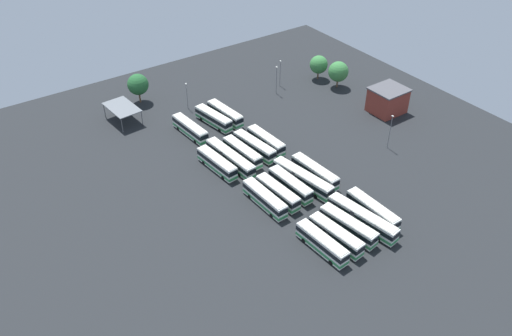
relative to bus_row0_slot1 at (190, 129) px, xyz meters
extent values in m
plane|color=black|center=(23.81, 5.72, -1.86)|extent=(129.11, 129.11, 0.00)
cube|color=silver|center=(-0.01, 0.00, -0.02)|extent=(12.48, 3.35, 3.08)
cube|color=beige|center=(-0.01, 0.00, 1.59)|extent=(11.97, 3.12, 0.14)
cube|color=black|center=(-0.01, 0.00, 0.47)|extent=(12.55, 3.39, 0.99)
cube|color=#2D8C4C|center=(-0.01, 0.00, -0.88)|extent=(12.55, 3.39, 0.62)
cube|color=black|center=(6.16, 0.47, 0.57)|extent=(0.21, 1.98, 1.13)
cylinder|color=black|center=(3.72, 1.40, -1.36)|extent=(1.02, 0.37, 1.00)
cylinder|color=black|center=(3.89, -0.82, -1.36)|extent=(1.02, 0.37, 1.00)
cylinder|color=black|center=(-3.90, 0.82, -1.36)|extent=(1.02, 0.37, 1.00)
cylinder|color=black|center=(-3.73, -1.40, -1.36)|extent=(1.02, 0.37, 1.00)
cube|color=silver|center=(-0.92, 7.29, -0.02)|extent=(12.07, 4.18, 3.08)
cube|color=beige|center=(-0.92, 7.29, 1.59)|extent=(11.57, 3.91, 0.14)
cube|color=black|center=(-0.92, 7.29, 0.47)|extent=(12.13, 4.22, 0.99)
cube|color=#2D8C4C|center=(-0.92, 7.29, -0.88)|extent=(12.13, 4.22, 0.62)
cube|color=black|center=(4.94, 8.18, 0.57)|extent=(0.36, 1.97, 1.13)
cylinder|color=black|center=(2.54, 8.94, -1.36)|extent=(1.03, 0.45, 1.00)
cylinder|color=black|center=(2.87, 6.74, -1.36)|extent=(1.03, 0.45, 1.00)
cylinder|color=black|center=(-4.72, 7.83, -1.36)|extent=(1.03, 0.45, 1.00)
cylinder|color=black|center=(-4.38, 5.63, -1.36)|extent=(1.03, 0.45, 1.00)
cube|color=silver|center=(-1.20, 10.91, -0.02)|extent=(12.32, 3.47, 3.08)
cube|color=beige|center=(-1.20, 10.91, 1.59)|extent=(11.82, 3.23, 0.14)
cube|color=black|center=(-1.20, 10.91, 0.47)|extent=(12.38, 3.51, 0.99)
cube|color=#2D8C4C|center=(-1.20, 10.91, -0.88)|extent=(12.38, 3.51, 0.62)
cube|color=black|center=(4.86, 11.44, 0.57)|extent=(0.23, 1.98, 1.13)
cylinder|color=black|center=(2.45, 12.35, -1.36)|extent=(1.02, 0.39, 1.00)
cylinder|color=black|center=(2.65, 10.13, -1.36)|extent=(1.02, 0.39, 1.00)
cylinder|color=black|center=(-5.05, 11.69, -1.36)|extent=(1.02, 0.39, 1.00)
cylinder|color=black|center=(-4.86, 9.48, -1.36)|extent=(1.02, 0.39, 1.00)
cube|color=silver|center=(16.19, -2.16, -0.02)|extent=(12.11, 3.44, 3.08)
cube|color=beige|center=(16.19, -2.16, 1.59)|extent=(11.62, 3.20, 0.14)
cube|color=black|center=(16.19, -2.16, 0.47)|extent=(12.18, 3.48, 0.99)
cube|color=#2D8C4C|center=(16.19, -2.16, -0.88)|extent=(12.18, 3.48, 0.62)
cube|color=black|center=(22.16, -1.65, 0.57)|extent=(0.23, 1.98, 1.13)
cylinder|color=black|center=(19.79, -0.74, -1.36)|extent=(1.02, 0.38, 1.00)
cylinder|color=black|center=(19.98, -2.95, -1.36)|extent=(1.02, 0.38, 1.00)
cylinder|color=black|center=(12.41, -1.37, -1.36)|extent=(1.02, 0.38, 1.00)
cylinder|color=black|center=(12.60, -3.59, -1.36)|extent=(1.02, 0.38, 1.00)
cube|color=silver|center=(16.26, 1.33, -0.02)|extent=(15.65, 3.54, 3.08)
cube|color=beige|center=(16.26, 1.33, 1.59)|extent=(15.01, 3.30, 0.14)
cube|color=black|center=(16.26, 1.33, 0.47)|extent=(15.73, 3.58, 0.99)
cube|color=#2D8C4C|center=(16.26, 1.33, -0.88)|extent=(15.73, 3.58, 0.62)
cube|color=black|center=(24.01, 1.89, 0.57)|extent=(0.20, 1.98, 1.13)
cube|color=#47474C|center=(14.56, 1.20, -0.02)|extent=(1.08, 2.53, 2.96)
cylinder|color=black|center=(20.98, 2.79, -1.36)|extent=(1.02, 0.37, 1.00)
cylinder|color=black|center=(21.14, 0.57, -1.36)|extent=(1.02, 0.37, 1.00)
cylinder|color=black|center=(11.39, 2.09, -1.36)|extent=(1.02, 0.37, 1.00)
cylinder|color=black|center=(11.55, -0.13, -1.36)|extent=(1.02, 0.37, 1.00)
cube|color=silver|center=(15.87, 4.86, -0.02)|extent=(12.01, 3.20, 3.08)
cube|color=beige|center=(15.87, 4.86, 1.59)|extent=(11.52, 2.98, 0.14)
cube|color=black|center=(15.87, 4.86, 0.47)|extent=(12.07, 3.24, 0.99)
cube|color=#2D8C4C|center=(15.87, 4.86, -0.88)|extent=(12.07, 3.24, 0.62)
cube|color=black|center=(21.80, 5.25, 0.57)|extent=(0.19, 1.98, 1.13)
cylinder|color=black|center=(19.47, 6.22, -1.36)|extent=(1.02, 0.37, 1.00)
cylinder|color=black|center=(19.62, 3.99, -1.36)|extent=(1.02, 0.37, 1.00)
cylinder|color=black|center=(12.12, 5.73, -1.36)|extent=(1.02, 0.37, 1.00)
cylinder|color=black|center=(12.27, 3.51, -1.36)|extent=(1.02, 0.37, 1.00)
cube|color=silver|center=(15.47, 8.53, -0.02)|extent=(12.69, 3.80, 3.08)
cube|color=beige|center=(15.47, 8.53, 1.59)|extent=(12.17, 3.56, 0.14)
cube|color=black|center=(15.47, 8.53, 0.47)|extent=(12.76, 3.85, 0.99)
cube|color=#2D8C4C|center=(15.47, 8.53, -0.88)|extent=(12.76, 3.85, 0.62)
cube|color=black|center=(21.69, 9.23, 0.57)|extent=(0.28, 1.98, 1.13)
cylinder|color=black|center=(19.19, 10.07, -1.36)|extent=(1.03, 0.41, 1.00)
cylinder|color=black|center=(19.44, 7.86, -1.36)|extent=(1.03, 0.41, 1.00)
cylinder|color=black|center=(11.49, 9.20, -1.36)|extent=(1.03, 0.41, 1.00)
cylinder|color=black|center=(11.74, 6.99, -1.36)|extent=(1.03, 0.41, 1.00)
cube|color=silver|center=(15.16, 12.07, -0.02)|extent=(11.72, 2.99, 3.08)
cube|color=beige|center=(15.16, 12.07, 1.59)|extent=(11.24, 2.77, 0.14)
cube|color=black|center=(15.16, 12.07, 0.47)|extent=(11.78, 3.02, 0.99)
cube|color=#2D8C4C|center=(15.16, 12.07, -0.88)|extent=(11.78, 3.02, 0.62)
cube|color=black|center=(20.97, 12.36, 0.57)|extent=(0.16, 1.99, 1.13)
cylinder|color=black|center=(18.70, 13.36, -1.36)|extent=(1.01, 0.35, 1.00)
cylinder|color=black|center=(18.81, 11.14, -1.36)|extent=(1.01, 0.35, 1.00)
cylinder|color=black|center=(11.51, 13.01, -1.36)|extent=(1.01, 0.35, 1.00)
cylinder|color=black|center=(11.62, 10.78, -1.36)|extent=(1.01, 0.35, 1.00)
cube|color=silver|center=(32.37, -0.64, -0.02)|extent=(12.10, 2.83, 3.08)
cube|color=beige|center=(32.37, -0.64, 1.59)|extent=(11.61, 2.62, 0.14)
cube|color=black|center=(32.37, -0.64, 0.47)|extent=(12.16, 2.87, 0.99)
cube|color=#2D8C4C|center=(32.37, -0.64, -0.88)|extent=(12.16, 2.87, 0.62)
cube|color=black|center=(38.39, -0.43, 0.57)|extent=(0.13, 1.99, 1.13)
cylinder|color=black|center=(36.05, 0.60, -1.36)|extent=(1.01, 0.33, 1.00)
cylinder|color=black|center=(36.13, -1.63, -1.36)|extent=(1.01, 0.33, 1.00)
cylinder|color=black|center=(28.60, 0.34, -1.36)|extent=(1.01, 0.33, 1.00)
cylinder|color=black|center=(28.68, -1.88, -1.36)|extent=(1.01, 0.33, 1.00)
cube|color=silver|center=(32.33, 2.69, -0.02)|extent=(11.63, 3.21, 3.08)
cube|color=beige|center=(32.33, 2.69, 1.59)|extent=(11.16, 2.98, 0.14)
cube|color=black|center=(32.33, 2.69, 0.47)|extent=(11.69, 3.25, 0.99)
cube|color=#2D8C4C|center=(32.33, 2.69, -0.88)|extent=(11.69, 3.25, 0.62)
cube|color=black|center=(38.08, 3.09, 0.57)|extent=(0.20, 1.98, 1.13)
cylinder|color=black|center=(35.81, 4.05, -1.36)|extent=(1.02, 0.37, 1.00)
cylinder|color=black|center=(35.96, 1.83, -1.36)|extent=(1.02, 0.37, 1.00)
cylinder|color=black|center=(28.70, 3.56, -1.36)|extent=(1.02, 0.37, 1.00)
cylinder|color=black|center=(28.86, 1.33, -1.36)|extent=(1.02, 0.37, 1.00)
cube|color=silver|center=(31.77, 6.46, -0.02)|extent=(11.79, 3.03, 3.08)
cube|color=beige|center=(31.77, 6.46, 1.59)|extent=(11.32, 2.81, 0.14)
cube|color=black|center=(31.77, 6.46, 0.47)|extent=(11.85, 3.06, 0.99)
cube|color=#2D8C4C|center=(31.77, 6.46, -0.88)|extent=(11.85, 3.06, 0.62)
cube|color=black|center=(37.62, 6.76, 0.57)|extent=(0.16, 1.99, 1.13)
cylinder|color=black|center=(35.33, 7.76, -1.36)|extent=(1.01, 0.35, 1.00)
cylinder|color=black|center=(35.45, 5.54, -1.36)|extent=(1.01, 0.35, 1.00)
cylinder|color=black|center=(28.10, 7.38, -1.36)|extent=(1.01, 0.35, 1.00)
cylinder|color=black|center=(28.21, 5.16, -1.36)|extent=(1.01, 0.35, 1.00)
cube|color=silver|center=(31.55, 9.96, -0.02)|extent=(15.70, 4.72, 3.08)
cube|color=beige|center=(31.55, 9.96, 1.59)|extent=(15.06, 4.44, 0.14)
cube|color=black|center=(31.55, 9.96, 0.47)|extent=(15.78, 4.77, 0.99)
cube|color=#2D8C4C|center=(31.55, 9.96, -0.88)|extent=(15.78, 4.77, 0.62)
cube|color=black|center=(39.24, 11.13, 0.57)|extent=(0.36, 1.97, 1.13)
cube|color=#47474C|center=(29.87, 9.71, -0.02)|extent=(1.26, 2.58, 2.96)
cylinder|color=black|center=(36.14, 11.79, -1.36)|extent=(1.03, 0.45, 1.00)
cylinder|color=black|center=(36.48, 9.59, -1.36)|extent=(1.03, 0.45, 1.00)
cylinder|color=black|center=(26.63, 10.34, -1.36)|extent=(1.03, 0.45, 1.00)
cylinder|color=black|center=(26.97, 8.14, -1.36)|extent=(1.03, 0.45, 1.00)
cube|color=silver|center=(31.25, 13.62, -0.02)|extent=(12.75, 3.19, 3.08)
cube|color=beige|center=(31.25, 13.62, 1.59)|extent=(12.23, 2.97, 0.14)
cube|color=black|center=(31.25, 13.62, 0.47)|extent=(12.82, 3.23, 0.99)
cube|color=#2D8C4C|center=(31.25, 13.62, -0.88)|extent=(12.82, 3.23, 0.62)
cube|color=black|center=(37.57, 14.01, 0.57)|extent=(0.18, 1.98, 1.13)
cylinder|color=black|center=(35.09, 14.97, -1.36)|extent=(1.02, 0.36, 1.00)
cylinder|color=black|center=(35.23, 12.75, -1.36)|extent=(1.02, 0.36, 1.00)
cylinder|color=black|center=(27.28, 14.49, -1.36)|extent=(1.02, 0.36, 1.00)
cylinder|color=black|center=(27.42, 12.27, -1.36)|extent=(1.02, 0.36, 1.00)
cube|color=silver|center=(48.87, 0.51, -0.02)|extent=(11.80, 3.15, 3.08)
cube|color=beige|center=(48.87, 0.51, 1.59)|extent=(11.32, 2.92, 0.14)
cube|color=black|center=(48.87, 0.51, 0.47)|extent=(11.86, 3.19, 0.99)
cube|color=#2D8C4C|center=(48.87, 0.51, -0.88)|extent=(11.86, 3.19, 0.62)
cube|color=black|center=(54.71, 0.88, 0.57)|extent=(0.18, 1.98, 1.13)
cylinder|color=black|center=(52.41, 1.85, -1.36)|extent=(1.02, 0.36, 1.00)
cylinder|color=black|center=(52.55, -0.37, -1.36)|extent=(1.02, 0.36, 1.00)
cylinder|color=black|center=(45.19, 1.40, -1.36)|extent=(1.02, 0.36, 1.00)
cylinder|color=black|center=(45.33, -0.82, -1.36)|extent=(1.02, 0.36, 1.00)
cube|color=silver|center=(48.79, 4.02, -0.02)|extent=(12.08, 3.67, 3.08)
cube|color=beige|center=(48.79, 4.02, 1.59)|extent=(11.59, 3.43, 0.14)
cube|color=black|center=(48.79, 4.02, 0.47)|extent=(12.14, 3.71, 0.99)
cube|color=#2D8C4C|center=(48.79, 4.02, -0.88)|extent=(12.14, 3.71, 0.62)
cube|color=black|center=(54.71, 4.65, 0.57)|extent=(0.27, 1.98, 1.13)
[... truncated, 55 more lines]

